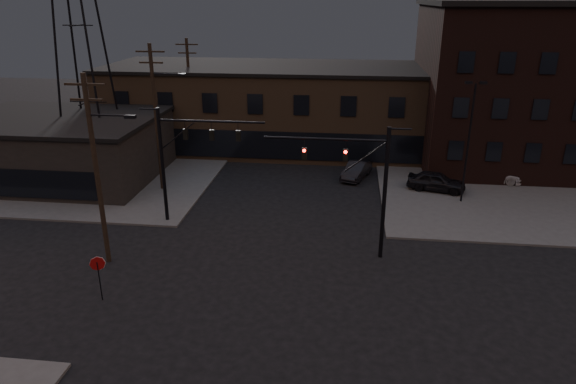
{
  "coord_description": "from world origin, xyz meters",
  "views": [
    {
      "loc": [
        4.26,
        -23.49,
        14.67
      ],
      "look_at": [
        0.76,
        5.59,
        3.5
      ],
      "focal_mm": 32.0,
      "sensor_mm": 36.0,
      "label": 1
    }
  ],
  "objects_px": {
    "traffic_signal_near": "(365,179)",
    "parked_car_lot_b": "(492,172)",
    "car_crossing": "(356,170)",
    "traffic_signal_far": "(180,153)",
    "stop_sign": "(98,268)",
    "parked_car_lot_a": "(436,181)"
  },
  "relations": [
    {
      "from": "traffic_signal_near",
      "to": "traffic_signal_far",
      "type": "bearing_deg",
      "value": 163.83
    },
    {
      "from": "traffic_signal_near",
      "to": "parked_car_lot_b",
      "type": "distance_m",
      "value": 18.87
    },
    {
      "from": "traffic_signal_near",
      "to": "stop_sign",
      "type": "bearing_deg",
      "value": -154.1
    },
    {
      "from": "parked_car_lot_a",
      "to": "parked_car_lot_b",
      "type": "height_order",
      "value": "parked_car_lot_a"
    },
    {
      "from": "parked_car_lot_b",
      "to": "traffic_signal_far",
      "type": "bearing_deg",
      "value": 133.49
    },
    {
      "from": "stop_sign",
      "to": "parked_car_lot_b",
      "type": "distance_m",
      "value": 32.37
    },
    {
      "from": "traffic_signal_far",
      "to": "stop_sign",
      "type": "bearing_deg",
      "value": -97.32
    },
    {
      "from": "traffic_signal_near",
      "to": "parked_car_lot_b",
      "type": "relative_size",
      "value": 1.6
    },
    {
      "from": "car_crossing",
      "to": "parked_car_lot_a",
      "type": "bearing_deg",
      "value": -3.81
    },
    {
      "from": "traffic_signal_near",
      "to": "parked_car_lot_a",
      "type": "xyz_separation_m",
      "value": [
        6.06,
        11.64,
        -4.01
      ]
    },
    {
      "from": "stop_sign",
      "to": "parked_car_lot_a",
      "type": "height_order",
      "value": "stop_sign"
    },
    {
      "from": "traffic_signal_near",
      "to": "car_crossing",
      "type": "relative_size",
      "value": 1.84
    },
    {
      "from": "traffic_signal_near",
      "to": "parked_car_lot_b",
      "type": "xyz_separation_m",
      "value": [
        11.06,
        14.74,
        -4.06
      ]
    },
    {
      "from": "traffic_signal_near",
      "to": "parked_car_lot_b",
      "type": "height_order",
      "value": "traffic_signal_near"
    },
    {
      "from": "traffic_signal_near",
      "to": "stop_sign",
      "type": "xyz_separation_m",
      "value": [
        -13.36,
        -6.49,
        -3.09
      ]
    },
    {
      "from": "traffic_signal_far",
      "to": "parked_car_lot_a",
      "type": "height_order",
      "value": "traffic_signal_far"
    },
    {
      "from": "parked_car_lot_a",
      "to": "car_crossing",
      "type": "relative_size",
      "value": 1.04
    },
    {
      "from": "parked_car_lot_b",
      "to": "car_crossing",
      "type": "height_order",
      "value": "parked_car_lot_b"
    },
    {
      "from": "traffic_signal_near",
      "to": "parked_car_lot_b",
      "type": "bearing_deg",
      "value": 53.11
    },
    {
      "from": "stop_sign",
      "to": "parked_car_lot_a",
      "type": "bearing_deg",
      "value": 43.02
    },
    {
      "from": "traffic_signal_near",
      "to": "parked_car_lot_a",
      "type": "height_order",
      "value": "traffic_signal_near"
    },
    {
      "from": "stop_sign",
      "to": "parked_car_lot_b",
      "type": "height_order",
      "value": "stop_sign"
    }
  ]
}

